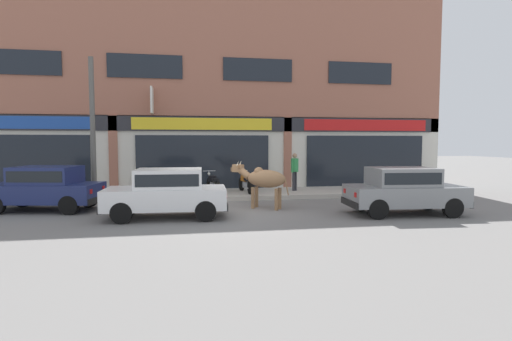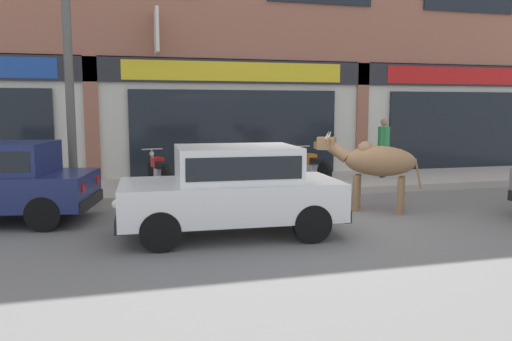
% 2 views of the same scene
% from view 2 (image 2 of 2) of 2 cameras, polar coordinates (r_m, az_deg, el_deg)
% --- Properties ---
extents(ground_plane, '(90.00, 90.00, 0.00)m').
position_cam_2_polar(ground_plane, '(9.34, 4.54, -5.64)').
color(ground_plane, slate).
extents(sidewalk, '(19.00, 2.86, 0.18)m').
position_cam_2_polar(sidewalk, '(12.74, -0.86, -1.74)').
color(sidewalk, '#B7AFA3').
rests_on(sidewalk, ground).
extents(shop_building, '(23.00, 1.40, 9.13)m').
position_cam_2_polar(shop_building, '(14.41, -2.58, 16.29)').
color(shop_building, '#9E604C').
rests_on(shop_building, ground).
extents(cow, '(1.83, 1.48, 1.61)m').
position_cam_2_polar(cow, '(10.21, 13.38, 1.01)').
color(cow, '#936B47').
rests_on(cow, ground).
extents(car_2, '(3.67, 1.75, 1.46)m').
position_cam_2_polar(car_2, '(8.09, -2.67, -1.77)').
color(car_2, black).
rests_on(car_2, ground).
extents(motorcycle_0, '(0.60, 1.80, 0.88)m').
position_cam_2_polar(motorcycle_0, '(12.22, -11.04, -0.01)').
color(motorcycle_0, black).
rests_on(motorcycle_0, sidewalk).
extents(motorcycle_1, '(0.52, 1.81, 0.88)m').
position_cam_2_polar(motorcycle_1, '(12.32, -4.85, 0.15)').
color(motorcycle_1, black).
rests_on(motorcycle_1, sidewalk).
extents(motorcycle_2, '(0.61, 1.79, 0.88)m').
position_cam_2_polar(motorcycle_2, '(12.58, 0.63, 0.32)').
color(motorcycle_2, black).
rests_on(motorcycle_2, sidewalk).
extents(motorcycle_3, '(0.53, 1.81, 0.88)m').
position_cam_2_polar(motorcycle_3, '(12.96, 6.39, 0.48)').
color(motorcycle_3, black).
rests_on(motorcycle_3, sidewalk).
extents(pedestrian, '(0.37, 0.38, 1.60)m').
position_cam_2_polar(pedestrian, '(13.97, 14.38, 3.25)').
color(pedestrian, '#2D2D33').
rests_on(pedestrian, sidewalk).
extents(utility_pole, '(0.18, 0.18, 5.11)m').
position_cam_2_polar(utility_pole, '(11.16, -20.59, 10.15)').
color(utility_pole, '#595651').
rests_on(utility_pole, sidewalk).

